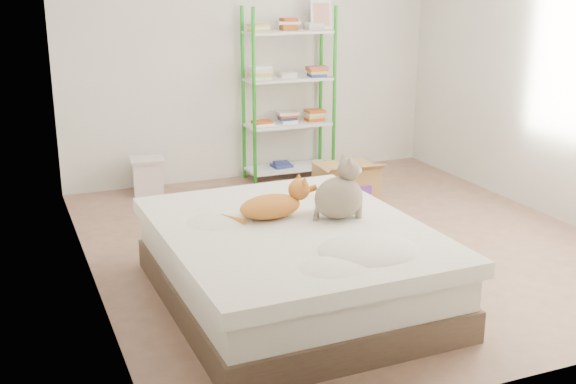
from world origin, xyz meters
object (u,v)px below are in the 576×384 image
bed (291,263)px  white_bin (148,176)px  grey_cat (339,189)px  shelf_unit (290,91)px  cardboard_box (346,184)px  orange_cat (270,204)px

bed → white_bin: (-0.36, 2.64, -0.07)m
grey_cat → white_bin: (-0.69, 2.61, -0.52)m
bed → white_bin: 2.66m
white_bin → shelf_unit: bearing=1.2°
white_bin → grey_cat: bearing=-75.2°
bed → cardboard_box: 2.08m
orange_cat → cardboard_box: orange_cat is taller
bed → orange_cat: orange_cat is taller
grey_cat → cardboard_box: grey_cat is taller
cardboard_box → shelf_unit: bearing=101.3°
orange_cat → shelf_unit: shelf_unit is taller
bed → white_bin: bearing=96.5°
shelf_unit → white_bin: shelf_unit is taller
grey_cat → cardboard_box: bearing=-30.2°
bed → orange_cat: bearing=107.6°
grey_cat → white_bin: size_ratio=1.14×
orange_cat → cardboard_box: (1.30, 1.48, -0.41)m
shelf_unit → cardboard_box: size_ratio=3.28×
bed → orange_cat: size_ratio=4.07×
bed → cardboard_box: (1.23, 1.67, -0.07)m
orange_cat → white_bin: (-0.29, 2.45, -0.42)m
shelf_unit → cardboard_box: bearing=-82.0°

